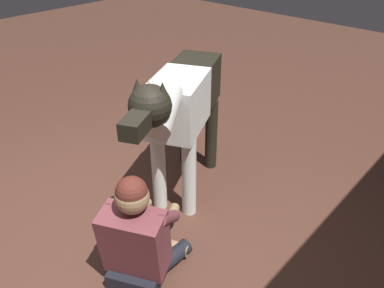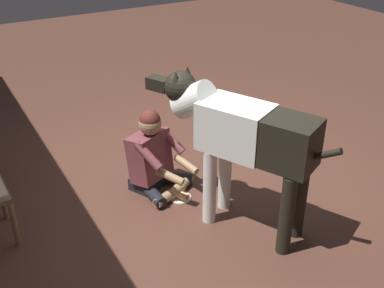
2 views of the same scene
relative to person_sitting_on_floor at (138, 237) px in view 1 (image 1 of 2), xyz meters
The scene contains 4 objects.
ground_plane 0.62m from the person_sitting_on_floor, 92.99° to the right, with size 14.51×14.51×0.00m, color #4F2F24.
person_sitting_on_floor is the anchor object (origin of this frame).
large_dog 1.04m from the person_sitting_on_floor, 154.62° to the right, with size 1.58×0.86×1.28m.
hot_dog_on_plate 0.43m from the person_sitting_on_floor, 154.62° to the right, with size 0.21×0.21×0.06m.
Camera 1 is at (1.13, 1.98, 2.13)m, focal length 36.10 mm.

